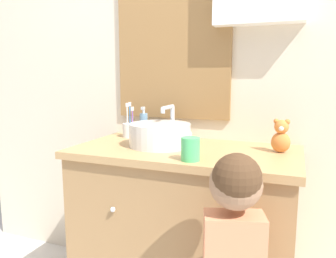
{
  "coord_description": "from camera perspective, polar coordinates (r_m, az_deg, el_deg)",
  "views": [
    {
      "loc": [
        0.5,
        -1.18,
        1.22
      ],
      "look_at": [
        -0.07,
        0.26,
        0.97
      ],
      "focal_mm": 35.0,
      "sensor_mm": 36.0,
      "label": 1
    }
  ],
  "objects": [
    {
      "name": "wall_back",
      "position": [
        1.87,
        6.35,
        11.13
      ],
      "size": [
        3.2,
        0.18,
        2.5
      ],
      "color": "beige",
      "rests_on": "ground_plane"
    },
    {
      "name": "vanity_counter",
      "position": [
        1.75,
        2.78,
        -17.35
      ],
      "size": [
        1.09,
        0.58,
        0.87
      ],
      "color": "#A37A4C",
      "rests_on": "ground_plane"
    },
    {
      "name": "sink_basin",
      "position": [
        1.66,
        -1.34,
        -0.89
      ],
      "size": [
        0.31,
        0.36,
        0.2
      ],
      "color": "silver",
      "rests_on": "vanity_counter"
    },
    {
      "name": "toothbrush_holder",
      "position": [
        1.91,
        -6.68,
        -0.05
      ],
      "size": [
        0.08,
        0.08,
        0.2
      ],
      "color": "silver",
      "rests_on": "vanity_counter"
    },
    {
      "name": "soap_dispenser",
      "position": [
        1.87,
        -4.25,
        0.67
      ],
      "size": [
        0.04,
        0.04,
        0.18
      ],
      "color": "#6B93B2",
      "rests_on": "vanity_counter"
    },
    {
      "name": "teddy_bear",
      "position": [
        1.6,
        19.08,
        -1.27
      ],
      "size": [
        0.09,
        0.07,
        0.16
      ],
      "color": "orange",
      "rests_on": "vanity_counter"
    },
    {
      "name": "drinking_cup",
      "position": [
        1.37,
        3.94,
        -3.51
      ],
      "size": [
        0.08,
        0.08,
        0.1
      ],
      "primitive_type": "cylinder",
      "color": "#4CC670",
      "rests_on": "vanity_counter"
    }
  ]
}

